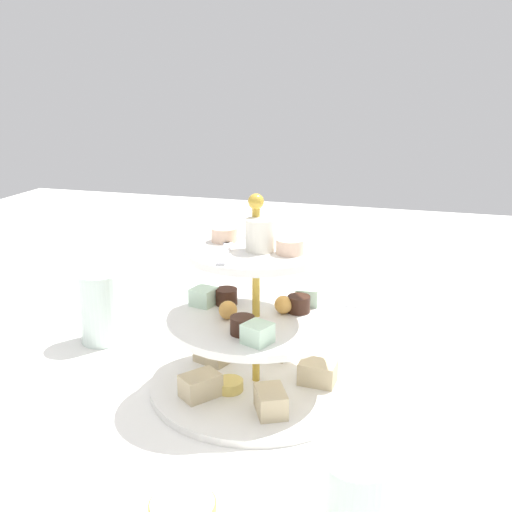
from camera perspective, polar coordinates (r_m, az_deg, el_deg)
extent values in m
plane|color=white|center=(0.82, 0.00, -12.42)|extent=(2.40, 2.40, 0.00)
cylinder|color=white|center=(0.82, 0.00, -12.11)|extent=(0.28, 0.28, 0.01)
cylinder|color=white|center=(0.78, 0.00, -6.11)|extent=(0.23, 0.23, 0.01)
cylinder|color=white|center=(0.75, 0.00, 0.48)|extent=(0.18, 0.18, 0.01)
cylinder|color=gold|center=(0.77, 0.00, -4.10)|extent=(0.01, 0.01, 0.26)
sphere|color=gold|center=(0.73, 0.00, 5.25)|extent=(0.02, 0.02, 0.02)
cube|color=#CCB78E|center=(0.78, -5.36, -12.27)|extent=(0.06, 0.06, 0.03)
cube|color=#CCB78E|center=(0.74, 1.42, -13.77)|extent=(0.06, 0.05, 0.03)
cube|color=#CCB78E|center=(0.81, 5.94, -11.08)|extent=(0.04, 0.05, 0.03)
cube|color=#CCB78E|center=(0.88, 2.16, -8.58)|extent=(0.05, 0.04, 0.03)
cube|color=#CCB78E|center=(0.86, -4.16, -9.16)|extent=(0.05, 0.06, 0.03)
cylinder|color=#E5C660|center=(0.79, -2.56, -12.28)|extent=(0.04, 0.04, 0.01)
cylinder|color=#381E14|center=(0.79, 4.12, -4.62)|extent=(0.03, 0.03, 0.02)
cylinder|color=#381E14|center=(0.81, -2.85, -3.91)|extent=(0.03, 0.03, 0.02)
cylinder|color=#381E14|center=(0.72, -1.29, -6.67)|extent=(0.03, 0.03, 0.02)
cube|color=silver|center=(0.70, 0.14, -7.43)|extent=(0.04, 0.04, 0.02)
cube|color=silver|center=(0.82, 4.92, -3.82)|extent=(0.03, 0.03, 0.02)
cube|color=silver|center=(0.81, -5.06, -3.90)|extent=(0.04, 0.04, 0.02)
sphere|color=gold|center=(0.78, 2.65, -4.69)|extent=(0.02, 0.02, 0.02)
sphere|color=gold|center=(0.77, -2.71, -5.20)|extent=(0.02, 0.02, 0.02)
cylinder|color=beige|center=(0.77, -3.05, 2.07)|extent=(0.03, 0.03, 0.02)
cylinder|color=beige|center=(0.72, 3.29, 0.92)|extent=(0.03, 0.03, 0.02)
cylinder|color=white|center=(0.73, 0.39, 2.03)|extent=(0.04, 0.04, 0.04)
cube|color=silver|center=(0.79, -1.06, 1.89)|extent=(0.09, 0.04, 0.00)
cube|color=silver|center=(0.72, -3.01, 0.27)|extent=(0.09, 0.03, 0.00)
cylinder|color=silver|center=(0.96, -14.64, -4.79)|extent=(0.07, 0.07, 0.11)
cylinder|color=silver|center=(0.59, 9.62, -21.84)|extent=(0.06, 0.06, 0.08)
cylinder|color=gold|center=(0.56, -7.08, -22.75)|extent=(0.06, 0.06, 0.01)
cube|color=silver|center=(1.11, 6.31, -4.40)|extent=(0.02, 0.17, 0.00)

